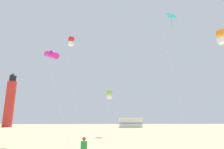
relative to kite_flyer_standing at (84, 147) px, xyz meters
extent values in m
cube|color=#238438|center=(0.00, -0.08, 0.07)|extent=(0.35, 0.23, 0.52)
sphere|color=brown|center=(0.00, -0.08, 0.45)|extent=(0.20, 0.20, 0.20)
cylinder|color=silver|center=(2.38, 16.19, 2.24)|extent=(1.53, 0.37, 5.70)
cube|color=#72D12D|center=(2.56, 16.95, 5.43)|extent=(0.82, 0.82, 0.44)
cube|color=white|center=(2.56, 16.95, 4.73)|extent=(0.82, 0.82, 0.44)
cylinder|color=silver|center=(-2.33, 12.05, 5.58)|extent=(2.38, 1.19, 12.38)
cube|color=red|center=(-2.91, 13.23, 12.12)|extent=(0.82, 0.82, 0.44)
cube|color=white|center=(-2.91, 13.23, 11.42)|extent=(0.82, 0.82, 0.44)
cylinder|color=silver|center=(7.25, 4.70, 5.44)|extent=(1.45, 1.20, 12.11)
cube|color=#1EB2D1|center=(7.85, 5.42, 11.50)|extent=(1.22, 1.22, 0.40)
cylinder|color=#1EB2D1|center=(7.85, 5.42, 10.85)|extent=(0.04, 0.04, 1.10)
cube|color=orange|center=(11.22, 3.26, 8.70)|extent=(0.82, 0.82, 0.44)
cube|color=white|center=(11.22, 3.26, 8.00)|extent=(0.82, 0.82, 0.44)
cylinder|color=silver|center=(-3.43, 8.84, 4.05)|extent=(2.59, 2.30, 9.32)
cylinder|color=#D826A5|center=(-4.58, 10.13, 8.70)|extent=(2.18, 2.33, 1.48)
sphere|color=#D826A5|center=(-4.58, 10.13, 8.85)|extent=(0.76, 0.76, 0.76)
cylinder|color=red|center=(-26.08, 50.52, 6.39)|extent=(2.80, 2.80, 14.00)
cylinder|color=black|center=(-26.08, 50.52, 14.29)|extent=(2.00, 2.00, 1.80)
cone|color=black|center=(-26.08, 50.52, 15.69)|extent=(2.20, 2.20, 1.00)
cube|color=white|center=(10.64, 44.27, 0.79)|extent=(6.52, 2.67, 2.80)
cube|color=#4C608C|center=(10.64, 44.27, 0.65)|extent=(6.56, 2.71, 0.24)
camera|label=1|loc=(0.59, -10.78, 1.41)|focal=30.22mm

